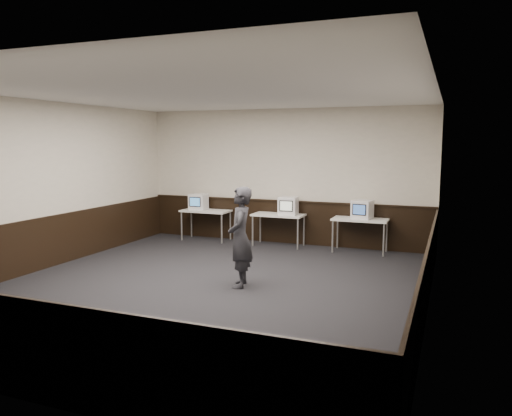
% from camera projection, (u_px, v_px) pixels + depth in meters
% --- Properties ---
extents(floor, '(8.00, 8.00, 0.00)m').
position_uv_depth(floor, '(209.00, 286.00, 8.41)').
color(floor, black).
rests_on(floor, ground).
extents(ceiling, '(8.00, 8.00, 0.00)m').
position_uv_depth(ceiling, '(206.00, 93.00, 8.00)').
color(ceiling, white).
rests_on(ceiling, back_wall).
extents(back_wall, '(7.00, 0.00, 7.00)m').
position_uv_depth(back_wall, '(284.00, 177.00, 11.89)').
color(back_wall, silver).
rests_on(back_wall, ground).
extents(front_wall, '(7.00, 0.00, 7.00)m').
position_uv_depth(front_wall, '(6.00, 233.00, 4.52)').
color(front_wall, silver).
rests_on(front_wall, ground).
extents(left_wall, '(0.00, 8.00, 8.00)m').
position_uv_depth(left_wall, '(43.00, 185.00, 9.48)').
color(left_wall, silver).
rests_on(left_wall, ground).
extents(right_wall, '(0.00, 8.00, 8.00)m').
position_uv_depth(right_wall, '(432.00, 201.00, 6.93)').
color(right_wall, silver).
rests_on(right_wall, ground).
extents(wainscot_back, '(6.98, 0.04, 1.00)m').
position_uv_depth(wainscot_back, '(283.00, 222.00, 12.02)').
color(wainscot_back, black).
rests_on(wainscot_back, back_wall).
extents(wainscot_front, '(6.98, 0.04, 1.00)m').
position_uv_depth(wainscot_front, '(15.00, 347.00, 4.68)').
color(wainscot_front, black).
rests_on(wainscot_front, front_wall).
extents(wainscot_left, '(0.04, 7.98, 1.00)m').
position_uv_depth(wainscot_left, '(47.00, 242.00, 9.62)').
color(wainscot_left, black).
rests_on(wainscot_left, left_wall).
extents(wainscot_right, '(0.04, 7.98, 1.00)m').
position_uv_depth(wainscot_right, '(427.00, 278.00, 7.08)').
color(wainscot_right, black).
rests_on(wainscot_right, right_wall).
extents(wainscot_rail, '(6.98, 0.06, 0.04)m').
position_uv_depth(wainscot_rail, '(283.00, 201.00, 11.93)').
color(wainscot_rail, black).
rests_on(wainscot_rail, wainscot_back).
extents(desk_left, '(1.20, 0.60, 0.75)m').
position_uv_depth(desk_left, '(206.00, 213.00, 12.34)').
color(desk_left, silver).
rests_on(desk_left, ground).
extents(desk_center, '(1.20, 0.60, 0.75)m').
position_uv_depth(desk_center, '(278.00, 217.00, 11.64)').
color(desk_center, silver).
rests_on(desk_center, ground).
extents(desk_right, '(1.20, 0.60, 0.75)m').
position_uv_depth(desk_right, '(360.00, 222.00, 10.95)').
color(desk_right, silver).
rests_on(desk_right, ground).
extents(emac_left, '(0.42, 0.45, 0.39)m').
position_uv_depth(emac_left, '(198.00, 202.00, 12.39)').
color(emac_left, white).
rests_on(emac_left, desk_left).
extents(emac_center, '(0.45, 0.48, 0.42)m').
position_uv_depth(emac_center, '(288.00, 206.00, 11.53)').
color(emac_center, white).
rests_on(emac_center, desk_center).
extents(emac_right, '(0.46, 0.49, 0.41)m').
position_uv_depth(emac_right, '(362.00, 209.00, 10.92)').
color(emac_right, white).
rests_on(emac_right, desk_right).
extents(person, '(0.57, 0.71, 1.68)m').
position_uv_depth(person, '(240.00, 237.00, 8.31)').
color(person, '#27272D').
rests_on(person, ground).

